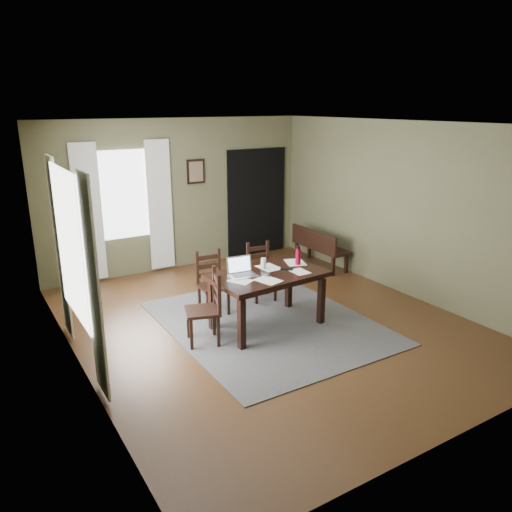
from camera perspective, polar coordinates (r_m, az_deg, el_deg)
ground at (r=7.04m, az=1.29°, el=-7.67°), size 5.00×6.00×0.01m
room_shell at (r=6.49m, az=1.39°, el=6.97°), size 5.02×6.02×2.71m
rug at (r=7.04m, az=1.29°, el=-7.59°), size 2.60×3.20×0.01m
dining_table at (r=6.68m, az=1.33°, el=-2.72°), size 1.58×1.02×0.76m
chair_end at (r=6.34m, az=-5.66°, el=-5.98°), size 0.52×0.52×0.95m
chair_back_left at (r=7.24m, az=-5.05°, el=-3.13°), size 0.43×0.43×0.91m
chair_back_right at (r=7.73m, az=0.55°, el=-1.84°), size 0.44×0.44×0.88m
bench at (r=9.31m, az=7.14°, el=1.29°), size 0.41×1.27×0.72m
laptop at (r=6.56m, az=-1.69°, el=-1.65°), size 0.38×0.31×0.24m
computer_mouse at (r=6.54m, az=1.18°, el=-2.16°), size 0.07×0.10×0.03m
tv_remote at (r=6.78m, az=3.50°, el=-1.52°), size 0.14×0.16×0.02m
drinking_glass at (r=6.78m, az=0.86°, el=-0.87°), size 0.09×0.09×0.16m
water_bottle at (r=6.98m, az=4.83°, el=-0.03°), size 0.09×0.09×0.27m
paper_a at (r=6.37m, az=-1.79°, el=-2.84°), size 0.33×0.36×0.00m
paper_b at (r=6.72m, az=5.02°, el=-1.79°), size 0.20×0.27×0.00m
paper_c at (r=6.87m, az=1.48°, el=-1.32°), size 0.27×0.34×0.00m
paper_d at (r=7.10m, az=4.49°, el=-0.73°), size 0.35×0.40×0.00m
paper_e at (r=6.38m, az=1.42°, el=-2.79°), size 0.32×0.37×0.00m
window_left at (r=5.85m, az=-20.56°, el=1.18°), size 0.01×1.30×1.70m
window_back at (r=8.82m, az=-14.86°, el=6.78°), size 1.00×0.01×1.50m
curtain_left_near at (r=5.16m, az=-18.10°, el=-3.55°), size 0.03×0.48×2.30m
curtain_left_far at (r=6.70m, az=-21.51°, el=0.79°), size 0.03×0.48×2.30m
curtain_back_left at (r=8.69m, az=-18.59°, el=4.62°), size 0.44×0.03×2.30m
curtain_back_right at (r=9.03m, az=-10.92°, el=5.66°), size 0.44×0.03×2.30m
framed_picture at (r=9.25m, az=-6.89°, el=9.56°), size 0.34×0.03×0.44m
doorway_back at (r=9.97m, az=0.07°, el=6.15°), size 1.30×0.03×2.10m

